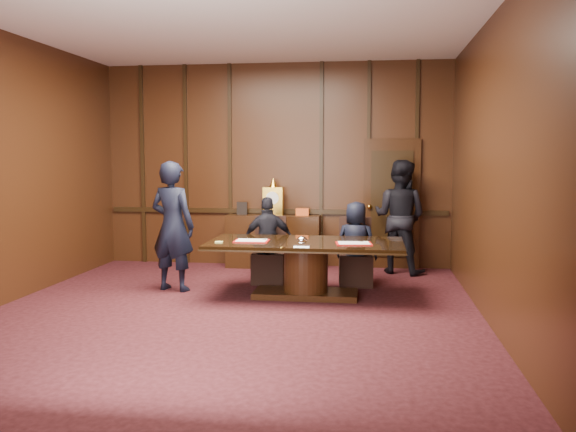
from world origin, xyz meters
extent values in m
plane|color=black|center=(0.00, 0.00, 0.00)|extent=(7.00, 7.00, 0.00)
plane|color=silver|center=(0.00, 0.00, 3.50)|extent=(7.00, 7.00, 0.00)
cube|color=black|center=(0.00, 3.50, 1.75)|extent=(6.00, 0.04, 3.50)
cube|color=black|center=(0.00, -3.50, 1.75)|extent=(6.00, 0.04, 3.50)
cube|color=black|center=(3.00, 0.00, 1.75)|extent=(0.04, 7.00, 3.50)
cube|color=black|center=(0.00, 3.47, 0.95)|extent=(5.90, 0.05, 0.08)
cube|color=black|center=(2.00, 3.46, 1.10)|extent=(0.95, 0.06, 2.20)
sphere|color=gold|center=(1.63, 3.39, 1.05)|extent=(0.08, 0.08, 0.08)
cube|color=black|center=(0.00, 3.26, 0.45)|extent=(1.60, 0.45, 0.90)
cube|color=black|center=(-0.70, 3.26, 0.03)|extent=(0.12, 0.40, 0.06)
cube|color=black|center=(0.70, 3.26, 0.03)|extent=(0.12, 0.40, 0.06)
cube|color=gold|center=(0.00, 3.26, 1.14)|extent=(0.34, 0.18, 0.48)
cylinder|color=white|center=(0.00, 3.16, 1.20)|extent=(0.22, 0.03, 0.22)
cone|color=gold|center=(0.00, 3.26, 1.46)|extent=(0.14, 0.14, 0.16)
cube|color=black|center=(-0.55, 3.28, 1.01)|extent=(0.18, 0.04, 0.22)
cube|color=#EC541B|center=(0.50, 3.28, 0.96)|extent=(0.22, 0.12, 0.12)
cube|color=black|center=(0.79, 1.10, 0.04)|extent=(1.40, 0.60, 0.08)
cylinder|color=black|center=(0.79, 1.10, 0.39)|extent=(0.60, 0.60, 0.62)
cube|color=black|center=(0.79, 1.10, 0.71)|extent=(2.62, 1.32, 0.02)
cube|color=black|center=(0.79, 1.10, 0.73)|extent=(2.60, 1.30, 0.06)
cube|color=red|center=(0.07, 1.00, 0.77)|extent=(0.47, 0.35, 0.01)
cube|color=white|center=(0.07, 1.00, 0.78)|extent=(0.41, 0.30, 0.01)
cube|color=red|center=(1.44, 0.94, 0.77)|extent=(0.50, 0.39, 0.01)
cube|color=white|center=(1.44, 0.94, 0.78)|extent=(0.43, 0.33, 0.01)
cube|color=white|center=(0.79, 0.65, 0.77)|extent=(0.20, 0.14, 0.01)
ellipsoid|color=white|center=(0.79, 0.65, 0.82)|extent=(0.13, 0.13, 0.10)
cube|color=#ECEF75|center=(-0.34, 0.83, 0.77)|extent=(0.10, 0.08, 0.01)
cube|color=black|center=(0.14, 1.95, 0.23)|extent=(0.49, 0.49, 0.46)
cube|color=black|center=(0.14, 2.16, 0.72)|extent=(0.48, 0.07, 0.55)
cylinder|color=black|center=(-0.06, 1.75, 0.12)|extent=(0.04, 0.04, 0.23)
cylinder|color=black|center=(0.34, 2.15, 0.12)|extent=(0.04, 0.04, 0.23)
cube|color=black|center=(1.44, 1.95, 0.23)|extent=(0.52, 0.52, 0.46)
cube|color=black|center=(1.43, 2.16, 0.72)|extent=(0.48, 0.10, 0.55)
cylinder|color=black|center=(1.24, 1.75, 0.12)|extent=(0.04, 0.04, 0.23)
cylinder|color=black|center=(1.64, 2.15, 0.12)|extent=(0.04, 0.04, 0.23)
imported|color=black|center=(0.14, 1.90, 0.65)|extent=(0.82, 0.50, 1.30)
imported|color=black|center=(1.44, 1.90, 0.62)|extent=(0.68, 0.52, 1.25)
imported|color=black|center=(-1.12, 1.26, 0.92)|extent=(0.76, 0.60, 1.84)
imported|color=black|center=(2.12, 3.04, 0.92)|extent=(1.11, 1.01, 1.85)
camera|label=1|loc=(1.67, -6.98, 1.89)|focal=38.00mm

